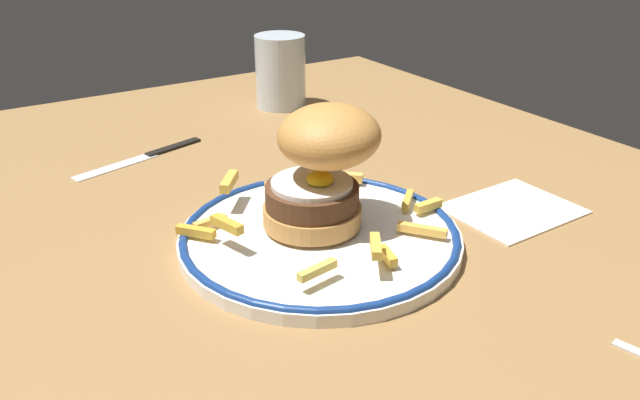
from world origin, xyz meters
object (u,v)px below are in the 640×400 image
object	(u,v)px
knife	(150,154)
burger	(322,164)
napkin	(512,209)
dinner_plate	(320,236)
water_glass	(281,76)

from	to	relation	value
knife	burger	bearing A→B (deg)	13.44
burger	napkin	distance (cm)	21.90
dinner_plate	napkin	xyz separation A→B (cm)	(4.85, 20.83, -0.64)
dinner_plate	burger	bearing A→B (deg)	141.08
water_glass	knife	world-z (taller)	water_glass
burger	napkin	xyz separation A→B (cm)	(6.23, 19.71, -7.24)
dinner_plate	burger	world-z (taller)	burger
burger	napkin	world-z (taller)	burger
burger	water_glass	distance (cm)	42.49
burger	dinner_plate	bearing A→B (deg)	-38.92
knife	napkin	xyz separation A→B (cm)	(35.47, 26.69, -0.06)
water_glass	knife	xyz separation A→B (cm)	(9.46, -24.32, -4.50)
dinner_plate	water_glass	bearing A→B (deg)	155.28
burger	knife	distance (cm)	30.91
burger	napkin	size ratio (longest dim) A/B	1.02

